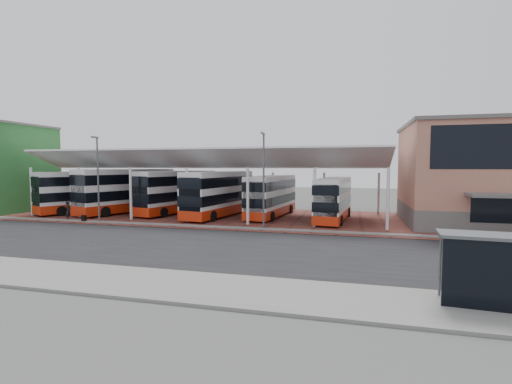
# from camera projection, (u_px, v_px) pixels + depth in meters

# --- Properties ---
(ground) EXTENTS (140.00, 140.00, 0.00)m
(ground) POSITION_uv_depth(u_px,v_px,m) (214.00, 244.00, 25.47)
(ground) COLOR #454844
(road) EXTENTS (120.00, 14.00, 0.02)m
(road) POSITION_uv_depth(u_px,v_px,m) (209.00, 247.00, 24.50)
(road) COLOR black
(road) RESTS_ON ground
(forecourt) EXTENTS (72.00, 16.00, 0.06)m
(forecourt) POSITION_uv_depth(u_px,v_px,m) (279.00, 219.00, 37.52)
(forecourt) COLOR brown
(forecourt) RESTS_ON ground
(sidewalk) EXTENTS (120.00, 4.00, 0.14)m
(sidewalk) POSITION_uv_depth(u_px,v_px,m) (143.00, 282.00, 16.77)
(sidewalk) COLOR slate
(sidewalk) RESTS_ON ground
(north_kerb) EXTENTS (120.00, 0.80, 0.14)m
(north_kerb) POSITION_uv_depth(u_px,v_px,m) (240.00, 228.00, 31.45)
(north_kerb) COLOR slate
(north_kerb) RESTS_ON ground
(yellow_line_near) EXTENTS (120.00, 0.12, 0.01)m
(yellow_line_near) POSITION_uv_depth(u_px,v_px,m) (164.00, 271.00, 18.71)
(yellow_line_near) COLOR #F2AF07
(yellow_line_near) RESTS_ON road
(yellow_line_far) EXTENTS (120.00, 0.12, 0.01)m
(yellow_line_far) POSITION_uv_depth(u_px,v_px,m) (167.00, 270.00, 19.00)
(yellow_line_far) COLOR #F2AF07
(yellow_line_far) RESTS_ON road
(canopy) EXTENTS (37.00, 11.63, 7.07)m
(canopy) POSITION_uv_depth(u_px,v_px,m) (208.00, 162.00, 40.03)
(canopy) COLOR silver
(canopy) RESTS_ON ground
(shop_green) EXTENTS (6.40, 10.20, 10.22)m
(shop_green) POSITION_uv_depth(u_px,v_px,m) (6.00, 168.00, 43.22)
(shop_green) COLOR #2D7232
(shop_green) RESTS_ON ground
(lamp_west) EXTENTS (0.16, 0.90, 8.07)m
(lamp_west) POSITION_uv_depth(u_px,v_px,m) (98.00, 177.00, 34.73)
(lamp_west) COLOR #4E5055
(lamp_west) RESTS_ON ground
(lamp_east) EXTENTS (0.16, 0.90, 8.07)m
(lamp_east) POSITION_uv_depth(u_px,v_px,m) (264.00, 178.00, 30.72)
(lamp_east) COLOR #4E5055
(lamp_east) RESTS_ON ground
(bus_0) EXTENTS (7.48, 11.24, 4.66)m
(bus_0) POSITION_uv_depth(u_px,v_px,m) (89.00, 192.00, 42.74)
(bus_0) COLOR silver
(bus_0) RESTS_ON forecourt
(bus_1) EXTENTS (6.44, 12.21, 4.93)m
(bus_1) POSITION_uv_depth(u_px,v_px,m) (127.00, 191.00, 42.24)
(bus_1) COLOR silver
(bus_1) RESTS_ON forecourt
(bus_2) EXTENTS (5.31, 11.78, 4.73)m
(bus_2) POSITION_uv_depth(u_px,v_px,m) (177.00, 192.00, 41.88)
(bus_2) COLOR silver
(bus_2) RESTS_ON forecourt
(bus_3) EXTENTS (4.31, 11.68, 4.71)m
(bus_3) POSITION_uv_depth(u_px,v_px,m) (219.00, 194.00, 39.06)
(bus_3) COLOR silver
(bus_3) RESTS_ON forecourt
(bus_4) EXTENTS (3.54, 10.57, 4.27)m
(bus_4) POSITION_uv_depth(u_px,v_px,m) (271.00, 196.00, 38.87)
(bus_4) COLOR silver
(bus_4) RESTS_ON forecourt
(bus_5) EXTENTS (3.23, 10.17, 4.12)m
(bus_5) POSITION_uv_depth(u_px,v_px,m) (334.00, 199.00, 36.03)
(bus_5) COLOR silver
(bus_5) RESTS_ON forecourt
(pedestrian) EXTENTS (0.66, 0.79, 1.85)m
(pedestrian) POSITION_uv_depth(u_px,v_px,m) (68.00, 211.00, 36.26)
(pedestrian) COLOR black
(pedestrian) RESTS_ON forecourt
(suitcase) EXTENTS (0.37, 0.27, 0.64)m
(suitcase) POSITION_uv_depth(u_px,v_px,m) (84.00, 218.00, 35.11)
(suitcase) COLOR black
(suitcase) RESTS_ON forecourt
(bus_shelter) EXTENTS (3.45, 1.79, 2.68)m
(bus_shelter) POSITION_uv_depth(u_px,v_px,m) (497.00, 263.00, 13.44)
(bus_shelter) COLOR black
(bus_shelter) RESTS_ON sidewalk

